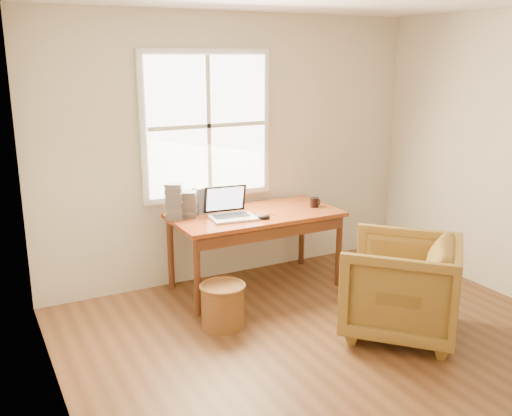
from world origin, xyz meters
The scene contains 11 objects.
room_shell centered at (-0.02, 0.16, 1.32)m, with size 4.04×4.54×2.64m.
desk centered at (0.00, 1.80, 0.73)m, with size 1.60×0.80×0.04m, color brown.
armchair centered at (0.59, 0.41, 0.40)m, with size 0.86×0.88×0.80m, color olive.
wicker_stool centered at (-0.63, 1.18, 0.18)m, with size 0.36×0.36×0.36m, color brown.
laptop centered at (-0.28, 1.70, 0.90)m, with size 0.41×0.43×0.31m, color #A7AAAE, non-canonical shape.
mouse centered at (-0.03, 1.57, 0.77)m, with size 0.12×0.07×0.04m, color black.
coffee_mug centered at (0.62, 1.72, 0.80)m, with size 0.08×0.08×0.09m, color black.
cd_stack_a centered at (-0.45, 2.04, 0.88)m, with size 0.13×0.11×0.25m, color silver.
cd_stack_b centered at (-0.62, 1.96, 0.87)m, with size 0.15×0.13×0.24m, color #252429.
cd_stack_c centered at (-0.75, 1.96, 0.91)m, with size 0.15×0.13×0.33m, color #91929D.
cd_stack_d centered at (-0.37, 2.16, 0.85)m, with size 0.15×0.14×0.19m, color silver.
Camera 1 is at (-2.41, -2.82, 2.18)m, focal length 40.00 mm.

